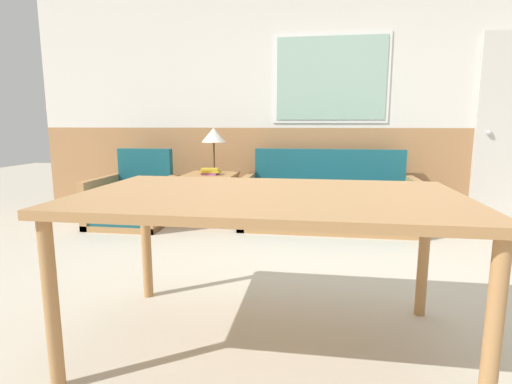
{
  "coord_description": "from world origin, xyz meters",
  "views": [
    {
      "loc": [
        -0.06,
        -2.28,
        1.1
      ],
      "look_at": [
        -0.57,
        1.08,
        0.52
      ],
      "focal_mm": 28.0,
      "sensor_mm": 36.0,
      "label": 1
    }
  ],
  "objects": [
    {
      "name": "ground_plane",
      "position": [
        0.0,
        0.0,
        0.0
      ],
      "size": [
        16.0,
        16.0,
        0.0
      ],
      "primitive_type": "plane",
      "color": "beige"
    },
    {
      "name": "wall_back",
      "position": [
        0.0,
        2.63,
        1.36
      ],
      "size": [
        7.2,
        0.09,
        2.7
      ],
      "color": "#AD7A4C",
      "rests_on": "ground_plane"
    },
    {
      "name": "couch",
      "position": [
        0.08,
        2.03,
        0.24
      ],
      "size": [
        1.86,
        0.84,
        0.81
      ],
      "color": "#B27F4C",
      "rests_on": "ground_plane"
    },
    {
      "name": "armchair",
      "position": [
        -2.06,
        1.82,
        0.24
      ],
      "size": [
        0.8,
        0.83,
        0.81
      ],
      "rotation": [
        0.0,
        0.0,
        0.05
      ],
      "color": "#B27F4C",
      "rests_on": "ground_plane"
    },
    {
      "name": "side_table",
      "position": [
        -1.22,
        2.02,
        0.46
      ],
      "size": [
        0.55,
        0.55,
        0.55
      ],
      "color": "#B27F4C",
      "rests_on": "ground_plane"
    },
    {
      "name": "table_lamp",
      "position": [
        -1.21,
        2.11,
        0.96
      ],
      "size": [
        0.27,
        0.27,
        0.5
      ],
      "color": "#4C3823",
      "rests_on": "side_table"
    },
    {
      "name": "book_stack",
      "position": [
        -1.21,
        1.92,
        0.59
      ],
      "size": [
        0.22,
        0.18,
        0.07
      ],
      "color": "#994C84",
      "rests_on": "side_table"
    },
    {
      "name": "dining_table",
      "position": [
        -0.28,
        -0.44,
        0.71
      ],
      "size": [
        1.79,
        1.04,
        0.78
      ],
      "color": "#B27F4C",
      "rests_on": "ground_plane"
    }
  ]
}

